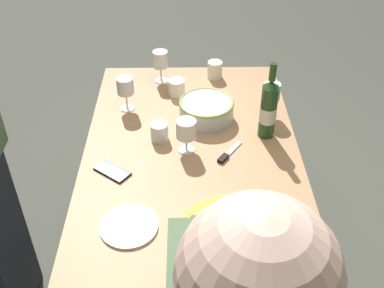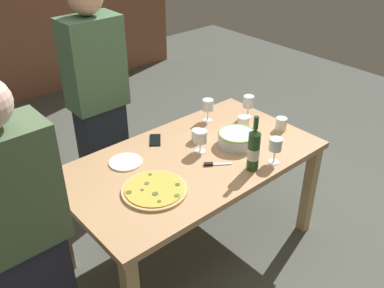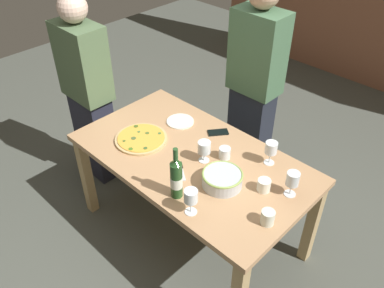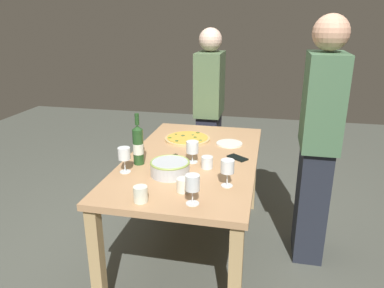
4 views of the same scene
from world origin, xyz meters
name	(u,v)px [view 2 (image 2 of 4)]	position (x,y,z in m)	size (l,w,h in m)	color
ground_plane	(192,247)	(0.00, 0.00, 0.00)	(8.00, 8.00, 0.00)	#4F534A
dining_table	(192,170)	(0.00, 0.00, 0.66)	(1.60, 0.90, 0.75)	tan
pizza	(154,190)	(-0.38, -0.12, 0.76)	(0.36, 0.36, 0.02)	tan
serving_bowl	(237,138)	(0.32, -0.07, 0.80)	(0.25, 0.25, 0.09)	silver
wine_bottle	(254,149)	(0.19, -0.32, 0.89)	(0.07, 0.07, 0.35)	#224820
wine_glass_near_pizza	(276,145)	(0.34, -0.36, 0.87)	(0.08, 0.08, 0.16)	white
wine_glass_by_bottle	(208,105)	(0.41, 0.30, 0.87)	(0.08, 0.08, 0.16)	white
wine_glass_far_left	(248,103)	(0.66, 0.15, 0.86)	(0.08, 0.08, 0.16)	white
wine_glass_far_right	(200,138)	(0.09, 0.02, 0.85)	(0.08, 0.08, 0.15)	white
cup_amber	(243,122)	(0.53, 0.07, 0.79)	(0.08, 0.08, 0.08)	white
cup_ceramic	(281,124)	(0.70, -0.13, 0.79)	(0.08, 0.08, 0.09)	white
cup_spare	(197,135)	(0.16, 0.14, 0.79)	(0.08, 0.08, 0.08)	white
side_plate	(126,162)	(-0.34, 0.22, 0.76)	(0.20, 0.20, 0.01)	white
cell_phone	(155,140)	(-0.05, 0.31, 0.76)	(0.07, 0.14, 0.01)	black
pizza_knife	(214,164)	(0.05, -0.15, 0.76)	(0.15, 0.11, 0.02)	silver
person_host	(21,239)	(-1.09, -0.06, 0.81)	(0.41, 0.24, 1.59)	#242635
person_guest_left	(98,101)	(-0.15, 0.85, 0.87)	(0.39, 0.24, 1.71)	#212530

